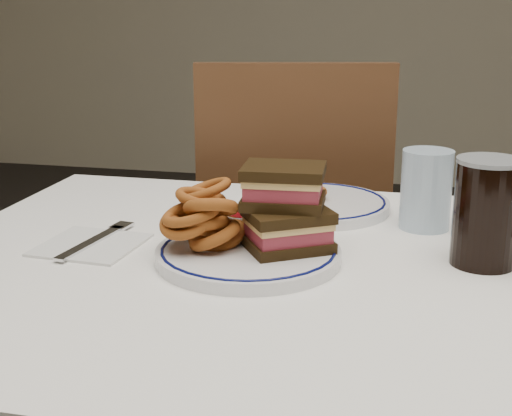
% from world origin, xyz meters
% --- Properties ---
extents(dining_table, '(1.27, 0.87, 0.75)m').
position_xyz_m(dining_table, '(0.00, 0.00, 0.64)').
color(dining_table, white).
rests_on(dining_table, floor).
extents(chair_far, '(0.54, 0.54, 0.98)m').
position_xyz_m(chair_far, '(-0.22, 0.76, 0.53)').
color(chair_far, '#402814').
rests_on(chair_far, floor).
extents(main_plate, '(0.26, 0.26, 0.02)m').
position_xyz_m(main_plate, '(-0.14, 0.00, 0.76)').
color(main_plate, white).
rests_on(main_plate, dining_table).
extents(reuben_sandwich, '(0.14, 0.14, 0.12)m').
position_xyz_m(reuben_sandwich, '(-0.09, 0.02, 0.83)').
color(reuben_sandwich, black).
rests_on(reuben_sandwich, main_plate).
extents(onion_rings_main, '(0.12, 0.13, 0.11)m').
position_xyz_m(onion_rings_main, '(-0.21, -0.01, 0.81)').
color(onion_rings_main, '#6E330E').
rests_on(onion_rings_main, main_plate).
extents(ketchup_ramekin, '(0.06, 0.06, 0.03)m').
position_xyz_m(ketchup_ramekin, '(-0.17, 0.07, 0.79)').
color(ketchup_ramekin, silver).
rests_on(ketchup_ramekin, main_plate).
extents(beer_mug, '(0.13, 0.09, 0.15)m').
position_xyz_m(beer_mug, '(0.18, 0.06, 0.83)').
color(beer_mug, black).
rests_on(beer_mug, dining_table).
extents(water_glass, '(0.08, 0.08, 0.13)m').
position_xyz_m(water_glass, '(0.10, 0.21, 0.81)').
color(water_glass, '#ADC7DF').
rests_on(water_glass, dining_table).
extents(far_plate, '(0.26, 0.26, 0.02)m').
position_xyz_m(far_plate, '(-0.09, 0.28, 0.76)').
color(far_plate, white).
rests_on(far_plate, dining_table).
extents(onion_rings_far, '(0.08, 0.09, 0.05)m').
position_xyz_m(onion_rings_far, '(-0.11, 0.28, 0.78)').
color(onion_rings_far, '#6E330E').
rests_on(onion_rings_far, far_plate).
extents(napkin_fork, '(0.15, 0.19, 0.01)m').
position_xyz_m(napkin_fork, '(-0.39, 0.01, 0.75)').
color(napkin_fork, silver).
rests_on(napkin_fork, dining_table).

